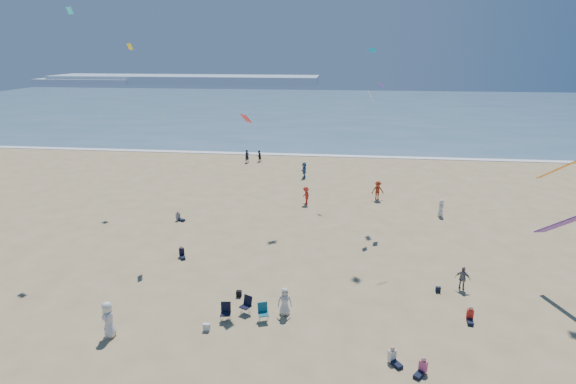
# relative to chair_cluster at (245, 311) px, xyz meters

# --- Properties ---
(ocean) EXTENTS (220.00, 100.00, 0.06)m
(ocean) POSITION_rel_chair_cluster_xyz_m (0.10, 88.93, -0.47)
(ocean) COLOR #476B84
(ocean) RESTS_ON ground
(surf_line) EXTENTS (220.00, 1.20, 0.08)m
(surf_line) POSITION_rel_chair_cluster_xyz_m (0.10, 38.93, -0.46)
(surf_line) COLOR white
(surf_line) RESTS_ON ground
(headland_far) EXTENTS (110.00, 20.00, 3.20)m
(headland_far) POSITION_rel_chair_cluster_xyz_m (-59.90, 163.93, 1.10)
(headland_far) COLOR #7A8EA8
(headland_far) RESTS_ON ground
(headland_near) EXTENTS (40.00, 14.00, 2.00)m
(headland_near) POSITION_rel_chair_cluster_xyz_m (-99.90, 158.93, 0.50)
(headland_near) COLOR #7A8EA8
(headland_near) RESTS_ON ground
(standing_flyers) EXTENTS (21.12, 47.67, 1.93)m
(standing_flyers) POSITION_rel_chair_cluster_xyz_m (4.27, 9.46, 0.36)
(standing_flyers) COLOR silver
(standing_flyers) RESTS_ON ground
(seated_group) EXTENTS (21.39, 17.69, 0.84)m
(seated_group) POSITION_rel_chair_cluster_xyz_m (2.73, 3.18, -0.08)
(seated_group) COLOR silver
(seated_group) RESTS_ON ground
(chair_cluster) EXTENTS (2.72, 1.54, 1.00)m
(chair_cluster) POSITION_rel_chair_cluster_xyz_m (0.00, 0.00, 0.00)
(chair_cluster) COLOR black
(chair_cluster) RESTS_ON ground
(white_tote) EXTENTS (0.35, 0.20, 0.40)m
(white_tote) POSITION_rel_chair_cluster_xyz_m (-1.74, -1.28, -0.30)
(white_tote) COLOR silver
(white_tote) RESTS_ON ground
(black_backpack) EXTENTS (0.30, 0.22, 0.38)m
(black_backpack) POSITION_rel_chair_cluster_xyz_m (-0.81, 2.17, -0.31)
(black_backpack) COLOR black
(black_backpack) RESTS_ON ground
(navy_bag) EXTENTS (0.28, 0.18, 0.34)m
(navy_bag) POSITION_rel_chair_cluster_xyz_m (10.85, 4.06, -0.33)
(navy_bag) COLOR black
(navy_bag) RESTS_ON ground
(kites_aloft) EXTENTS (32.76, 41.73, 26.30)m
(kites_aloft) POSITION_rel_chair_cluster_xyz_m (9.69, 6.29, 13.25)
(kites_aloft) COLOR purple
(kites_aloft) RESTS_ON ground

